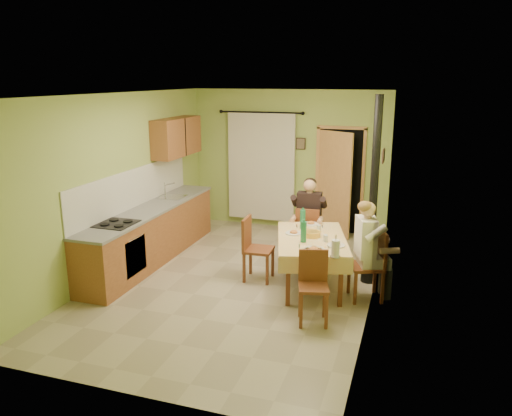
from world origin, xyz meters
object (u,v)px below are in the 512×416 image
(chair_right, at_px, (367,279))
(man_right, at_px, (368,239))
(chair_far, at_px, (308,244))
(chair_near, at_px, (313,301))
(chair_left, at_px, (258,261))
(stove_flue, at_px, (372,217))
(dining_table, at_px, (311,262))
(man_far, at_px, (309,210))

(chair_right, bearing_deg, man_right, 90.00)
(chair_far, relative_size, chair_near, 1.02)
(chair_left, xyz_separation_m, stove_flue, (1.64, 0.45, 0.73))
(dining_table, bearing_deg, chair_right, -28.22)
(chair_near, distance_m, chair_left, 1.56)
(chair_right, relative_size, man_far, 0.72)
(chair_far, distance_m, chair_near, 2.21)
(chair_near, distance_m, man_right, 1.23)
(chair_right, height_order, man_right, man_right)
(chair_far, bearing_deg, stove_flue, -32.18)
(dining_table, xyz_separation_m, man_far, (-0.27, 1.05, 0.50))
(chair_far, height_order, chair_left, chair_left)
(dining_table, bearing_deg, chair_far, 89.09)
(dining_table, distance_m, stove_flue, 1.13)
(chair_far, distance_m, stove_flue, 1.43)
(chair_left, bearing_deg, chair_near, 41.72)
(chair_near, xyz_separation_m, chair_right, (0.57, 0.93, 0.00))
(stove_flue, bearing_deg, chair_far, 151.65)
(stove_flue, bearing_deg, chair_right, -87.72)
(chair_near, height_order, man_right, man_right)
(chair_right, bearing_deg, chair_left, 62.54)
(dining_table, height_order, chair_far, chair_far)
(chair_near, xyz_separation_m, stove_flue, (0.55, 1.56, 0.74))
(man_far, distance_m, stove_flue, 1.24)
(chair_left, height_order, stove_flue, stove_flue)
(chair_near, relative_size, chair_right, 0.93)
(chair_near, bearing_deg, dining_table, -92.05)
(chair_right, xyz_separation_m, chair_left, (-1.66, 0.18, -0.00))
(chair_left, bearing_deg, chair_right, 80.88)
(chair_far, xyz_separation_m, man_far, (-0.00, 0.01, 0.59))
(dining_table, distance_m, chair_far, 1.07)
(chair_near, bearing_deg, man_right, -136.43)
(chair_far, distance_m, man_far, 0.59)
(stove_flue, bearing_deg, man_far, 151.14)
(dining_table, relative_size, stove_flue, 0.65)
(man_right, bearing_deg, chair_far, 20.53)
(dining_table, xyz_separation_m, chair_left, (-0.83, -0.00, -0.09))
(chair_far, xyz_separation_m, stove_flue, (1.08, -0.58, 0.74))
(stove_flue, bearing_deg, chair_left, -164.55)
(dining_table, relative_size, chair_near, 1.98)
(dining_table, height_order, chair_right, chair_right)
(man_right, relative_size, stove_flue, 0.50)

